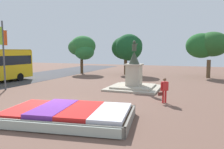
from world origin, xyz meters
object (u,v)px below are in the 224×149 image
at_px(flower_planter, 68,115).
at_px(banner_pole, 4,52).
at_px(statue_monument, 134,79).
at_px(pedestrian_with_handbag, 164,89).

height_order(flower_planter, banner_pole, banner_pole).
relative_size(flower_planter, banner_pole, 1.15).
bearing_deg(banner_pole, statue_monument, 23.77).
height_order(statue_monument, pedestrian_with_handbag, statue_monument).
height_order(statue_monument, banner_pole, banner_pole).
xyz_separation_m(flower_planter, banner_pole, (-9.64, 5.34, 2.95)).
relative_size(flower_planter, statue_monument, 1.51).
xyz_separation_m(statue_monument, pedestrian_with_handbag, (3.24, -4.55, 0.06)).
xyz_separation_m(banner_pole, pedestrian_with_handbag, (13.56, -0.01, -2.32)).
bearing_deg(flower_planter, statue_monument, 86.11).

